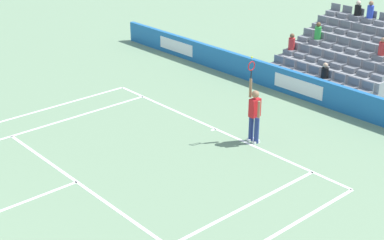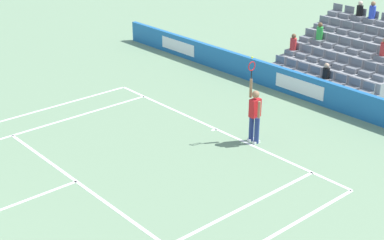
% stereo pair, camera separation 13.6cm
% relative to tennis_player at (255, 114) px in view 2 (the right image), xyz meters
% --- Properties ---
extents(line_baseline, '(10.97, 0.10, 0.01)m').
position_rel_tennis_player_xyz_m(line_baseline, '(1.53, 0.23, -0.99)').
color(line_baseline, white).
rests_on(line_baseline, ground).
extents(line_service, '(8.23, 0.10, 0.01)m').
position_rel_tennis_player_xyz_m(line_service, '(1.53, 5.72, -0.99)').
color(line_service, white).
rests_on(line_service, ground).
extents(line_centre_mark, '(0.10, 0.20, 0.01)m').
position_rel_tennis_player_xyz_m(line_centre_mark, '(1.53, 0.33, -0.99)').
color(line_centre_mark, white).
rests_on(line_centre_mark, ground).
extents(sponsor_barrier, '(21.87, 0.22, 0.98)m').
position_rel_tennis_player_xyz_m(sponsor_barrier, '(1.53, -4.28, -0.50)').
color(sponsor_barrier, '#1E66AD').
rests_on(sponsor_barrier, ground).
extents(tennis_player, '(0.53, 0.36, 2.85)m').
position_rel_tennis_player_xyz_m(tennis_player, '(0.00, 0.00, 0.00)').
color(tennis_player, navy).
rests_on(tennis_player, ground).
extents(stadium_stand, '(4.96, 4.75, 3.03)m').
position_rel_tennis_player_xyz_m(stadium_stand, '(1.53, -7.85, -0.17)').
color(stadium_stand, gray).
rests_on(stadium_stand, ground).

